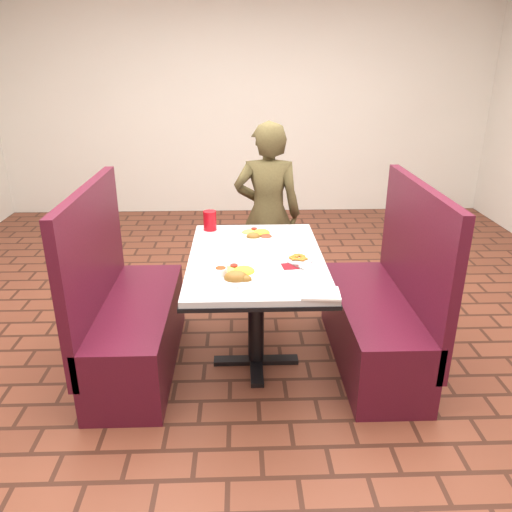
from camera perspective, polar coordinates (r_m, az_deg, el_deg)
name	(u,v)px	position (r m, az deg, el deg)	size (l,w,h in m)	color
room	(256,46)	(2.78, 0.00, 22.87)	(7.00, 7.04, 2.82)	brown
dining_table	(256,271)	(3.03, 0.00, -1.69)	(0.81, 1.21, 0.75)	silver
booth_bench_left	(129,320)	(3.25, -14.34, -7.09)	(0.47, 1.20, 1.17)	#521223
booth_bench_right	(381,316)	(3.29, 14.13, -6.64)	(0.47, 1.20, 1.17)	#521223
diner_person	(268,215)	(3.91, 1.34, 4.76)	(0.52, 0.34, 1.43)	brown
near_dinner_plate	(237,272)	(2.69, -2.20, -1.86)	(0.29, 0.29, 0.09)	white
far_dinner_plate	(257,233)	(3.31, 0.17, 2.63)	(0.27, 0.27, 0.07)	white
plantain_plate	(298,259)	(2.93, 4.86, -0.29)	(0.17, 0.17, 0.03)	white
maroon_napkin	(290,266)	(2.85, 3.95, -1.18)	(0.09, 0.09, 0.00)	maroon
spoon_utensil	(295,266)	(2.84, 4.51, -1.14)	(0.01, 0.14, 0.00)	silver
red_tumbler	(210,221)	(3.44, -5.29, 4.06)	(0.09, 0.09, 0.13)	#B30B14
paper_napkin	(320,293)	(2.53, 7.33, -4.26)	(0.20, 0.15, 0.01)	white
knife_utensil	(240,280)	(2.65, -1.88, -2.73)	(0.01, 0.18, 0.00)	#BABABF
fork_utensil	(248,277)	(2.68, -0.90, -2.41)	(0.01, 0.17, 0.00)	silver
lettuce_shreds	(262,252)	(3.05, 0.71, 0.44)	(0.28, 0.32, 0.00)	#A4D053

